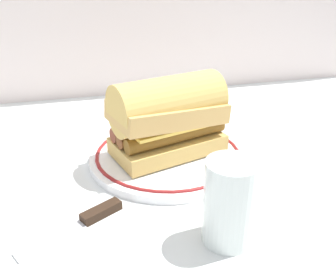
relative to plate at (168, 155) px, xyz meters
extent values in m
plane|color=silver|center=(0.01, -0.02, -0.01)|extent=(1.50, 1.50, 0.00)
cylinder|color=white|center=(0.00, 0.00, 0.00)|extent=(0.26, 0.26, 0.01)
torus|color=maroon|center=(0.00, 0.00, 0.00)|extent=(0.24, 0.24, 0.01)
cube|color=tan|center=(0.00, 0.00, 0.02)|extent=(0.19, 0.14, 0.03)
cylinder|color=brown|center=(0.01, -0.02, 0.05)|extent=(0.17, 0.07, 0.02)
cylinder|color=brown|center=(0.00, 0.00, 0.05)|extent=(0.17, 0.07, 0.02)
cylinder|color=brown|center=(-0.01, 0.02, 0.05)|extent=(0.17, 0.07, 0.02)
cube|color=#EFC64C|center=(0.00, 0.00, 0.06)|extent=(0.16, 0.12, 0.01)
cube|color=tan|center=(0.00, 0.00, 0.08)|extent=(0.19, 0.14, 0.04)
cylinder|color=tan|center=(0.00, 0.00, 0.09)|extent=(0.19, 0.12, 0.08)
cylinder|color=silver|center=(0.02, -0.20, 0.04)|extent=(0.06, 0.06, 0.10)
cylinder|color=gold|center=(0.02, -0.20, 0.02)|extent=(0.05, 0.05, 0.05)
cube|color=silver|center=(-0.18, -0.16, -0.01)|extent=(0.08, 0.06, 0.01)
cube|color=black|center=(-0.12, -0.12, 0.00)|extent=(0.06, 0.04, 0.01)
camera|label=1|loc=(-0.13, -0.51, 0.28)|focal=38.46mm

